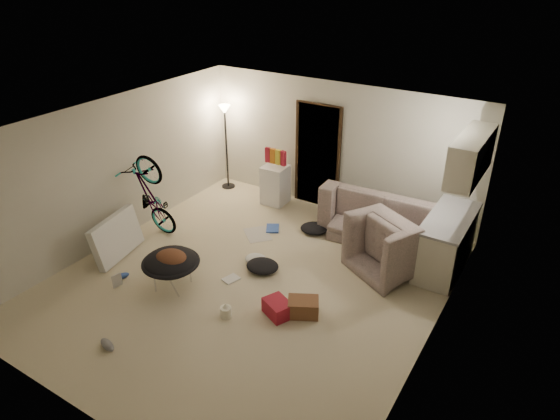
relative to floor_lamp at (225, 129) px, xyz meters
The scene contains 37 objects.
floor 3.81m from the floor_lamp, 47.83° to the right, with size 5.50×6.00×0.02m, color beige.
ceiling 3.77m from the floor_lamp, 47.83° to the right, with size 5.50×6.00×0.02m, color white.
wall_back 2.43m from the floor_lamp, ahead, with size 5.50×0.02×2.50m, color beige.
wall_front 6.15m from the floor_lamp, 67.02° to the right, with size 5.50×0.02×2.50m, color beige.
wall_left 2.67m from the floor_lamp, 97.74° to the right, with size 0.02×6.00×2.50m, color beige.
wall_right 5.80m from the floor_lamp, 27.18° to the right, with size 0.02×6.00×2.50m, color beige.
doorway 2.05m from the floor_lamp, ahead, with size 0.85×0.10×2.04m, color black.
door_trim 2.04m from the floor_lamp, ahead, with size 0.97×0.04×2.10m, color black.
floor_lamp is the anchor object (origin of this frame).
kitchen_counter 4.95m from the floor_lamp, ahead, with size 0.60×1.50×0.88m, color beige.
counter_top 4.89m from the floor_lamp, ahead, with size 0.64×1.54×0.04m, color gray.
kitchen_uppers 5.04m from the floor_lamp, ahead, with size 0.38×1.40×0.65m, color beige.
sofa 3.80m from the floor_lamp, ahead, with size 2.27×0.89×0.66m, color #3A4139.
armchair 4.43m from the floor_lamp, 14.25° to the right, with size 1.09×0.95×0.71m, color #3A4139.
bicycle 2.48m from the floor_lamp, 87.53° to the right, with size 0.56×1.62×0.85m, color black.
book_asset 4.16m from the floor_lamp, 79.15° to the right, with size 0.16×0.22×0.02m, color maroon.
mini_fridge 1.57m from the floor_lamp, ahead, with size 0.47×0.47×0.79m, color white.
snack_box_0 1.15m from the floor_lamp, ahead, with size 0.10×0.07×0.30m, color maroon.
snack_box_1 1.26m from the floor_lamp, ahead, with size 0.10×0.07×0.30m, color #C36718.
snack_box_2 1.38m from the floor_lamp, ahead, with size 0.10×0.07×0.30m, color yellow.
snack_box_3 1.50m from the floor_lamp, ahead, with size 0.10×0.07×0.30m, color maroon.
saucer_chair 3.80m from the floor_lamp, 66.10° to the right, with size 0.87×0.87×0.62m.
hoodie 3.80m from the floor_lamp, 65.59° to the right, with size 0.48×0.40×0.22m, color #59321E.
sofa_drape 2.83m from the floor_lamp, ahead, with size 0.56×0.46×0.28m, color black.
tv_box 3.32m from the floor_lamp, 88.20° to the right, with size 0.13×1.08×0.71m, color silver.
drink_case_a 4.68m from the floor_lamp, 39.53° to the right, with size 0.43×0.31×0.24m, color brown.
drink_case_b 4.60m from the floor_lamp, 43.98° to the right, with size 0.40×0.29×0.23m, color maroon.
juicer 4.53m from the floor_lamp, 53.39° to the right, with size 0.16×0.16×0.23m.
newspaper 2.54m from the floor_lamp, 39.02° to the right, with size 0.42×0.54×0.01m, color #BAB4AC.
book_blue 2.48m from the floor_lamp, 30.32° to the right, with size 0.23×0.31×0.03m, color #3155B2.
book_white 3.71m from the floor_lamp, 52.32° to the right, with size 0.19×0.25×0.02m, color silver.
shoe_1 2.77m from the floor_lamp, ahead, with size 0.29×0.12×0.11m, color slate.
shoe_2 3.90m from the floor_lamp, 79.86° to the right, with size 0.24×0.10×0.09m, color #3155B2.
shoe_3 5.25m from the floor_lamp, 70.78° to the right, with size 0.29×0.12×0.11m, color slate.
clothes_lump_a 3.53m from the floor_lamp, 43.46° to the right, with size 0.53×0.45×0.17m, color black.
clothes_lump_b 2.91m from the floor_lamp, 16.62° to the right, with size 0.51×0.44×0.15m, color black.
clothes_lump_c 3.31m from the floor_lamp, 44.43° to the right, with size 0.39×0.33×0.12m, color silver.
Camera 1 is at (3.76, -5.15, 4.58)m, focal length 32.00 mm.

